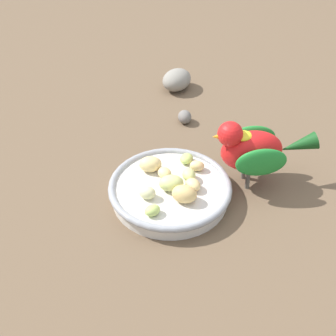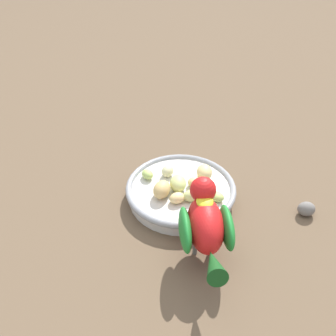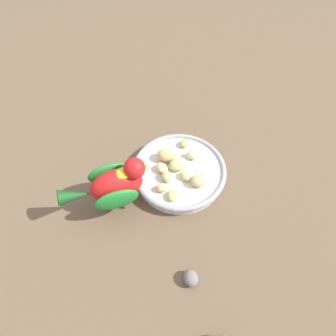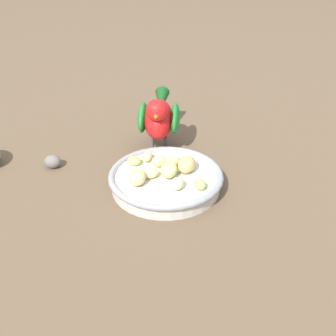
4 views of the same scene
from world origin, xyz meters
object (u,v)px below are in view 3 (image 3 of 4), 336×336
object	(u,v)px
apple_piece_7	(186,176)
pebble_0	(191,278)
apple_piece_8	(161,167)
apple_piece_9	(185,143)
apple_piece_4	(192,153)
apple_piece_5	(162,188)
apple_piece_6	(166,155)
apple_piece_2	(199,181)
feeding_bowl	(179,172)
apple_piece_1	(173,195)
apple_piece_0	(167,176)
apple_piece_3	(178,164)
parrot	(115,184)

from	to	relation	value
apple_piece_7	pebble_0	xyz separation A→B (m)	(0.09, 0.18, -0.02)
apple_piece_8	pebble_0	size ratio (longest dim) A/B	0.90
apple_piece_9	apple_piece_4	bearing A→B (deg)	87.62
pebble_0	apple_piece_5	bearing A→B (deg)	-100.81
apple_piece_5	apple_piece_6	xyz separation A→B (m)	(-0.04, -0.07, 0.01)
apple_piece_2	apple_piece_6	distance (m)	0.09
apple_piece_9	feeding_bowl	bearing A→B (deg)	51.14
apple_piece_7	apple_piece_8	xyz separation A→B (m)	(0.04, -0.04, 0.00)
apple_piece_1	apple_piece_4	bearing A→B (deg)	-139.73
feeding_bowl	apple_piece_7	distance (m)	0.03
apple_piece_4	apple_piece_5	bearing A→B (deg)	26.48
apple_piece_7	apple_piece_8	distance (m)	0.05
apple_piece_5	apple_piece_9	bearing A→B (deg)	-140.04
apple_piece_1	apple_piece_8	size ratio (longest dim) A/B	0.91
apple_piece_9	pebble_0	bearing A→B (deg)	63.00
feeding_bowl	apple_piece_7	xyz separation A→B (m)	(-0.00, 0.03, 0.02)
apple_piece_1	feeding_bowl	bearing A→B (deg)	-129.70
feeding_bowl	pebble_0	distance (m)	0.22
apple_piece_9	pebble_0	xyz separation A→B (m)	(0.13, 0.25, -0.02)
apple_piece_6	apple_piece_7	distance (m)	0.06
apple_piece_8	pebble_0	world-z (taller)	apple_piece_8
apple_piece_8	apple_piece_2	bearing A→B (deg)	127.21
apple_piece_5	apple_piece_8	distance (m)	0.05
apple_piece_8	apple_piece_9	world-z (taller)	apple_piece_8
apple_piece_7	apple_piece_9	distance (m)	0.09
apple_piece_6	apple_piece_9	size ratio (longest dim) A/B	1.60
feeding_bowl	apple_piece_7	bearing A→B (deg)	94.65
feeding_bowl	apple_piece_0	xyz separation A→B (m)	(0.03, 0.01, 0.02)
apple_piece_3	apple_piece_6	bearing A→B (deg)	-69.83
feeding_bowl	apple_piece_3	xyz separation A→B (m)	(0.00, -0.01, 0.02)
apple_piece_6	apple_piece_4	bearing A→B (deg)	160.97
parrot	feeding_bowl	bearing A→B (deg)	9.16
apple_piece_3	apple_piece_9	xyz separation A→B (m)	(-0.04, -0.05, -0.00)
apple_piece_1	apple_piece_4	distance (m)	0.11
apple_piece_3	apple_piece_6	distance (m)	0.03
apple_piece_4	apple_piece_5	world-z (taller)	apple_piece_4
apple_piece_4	pebble_0	bearing A→B (deg)	59.87
parrot	apple_piece_1	bearing A→B (deg)	-19.59
apple_piece_1	apple_piece_3	xyz separation A→B (m)	(-0.04, -0.06, 0.00)
feeding_bowl	apple_piece_4	world-z (taller)	apple_piece_4
apple_piece_0	apple_piece_5	world-z (taller)	apple_piece_0
apple_piece_2	pebble_0	world-z (taller)	apple_piece_2
apple_piece_7	parrot	size ratio (longest dim) A/B	0.14
feeding_bowl	apple_piece_8	distance (m)	0.04
apple_piece_5	apple_piece_7	distance (m)	0.06
apple_piece_2	pebble_0	distance (m)	0.19
apple_piece_6	apple_piece_7	xyz separation A→B (m)	(-0.01, 0.06, -0.01)
apple_piece_0	parrot	xyz separation A→B (m)	(0.10, -0.01, 0.04)
apple_piece_0	apple_piece_8	world-z (taller)	apple_piece_0
apple_piece_3	apple_piece_8	distance (m)	0.03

